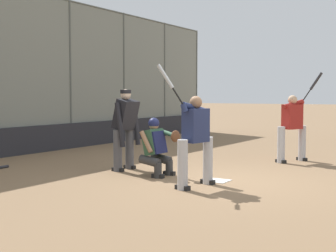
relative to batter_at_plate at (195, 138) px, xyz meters
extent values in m
plane|color=#846647|center=(-0.74, 0.09, -0.90)|extent=(160.00, 160.00, 0.00)
cube|color=white|center=(-0.74, 0.09, -0.90)|extent=(0.43, 0.43, 0.01)
cylinder|color=#515651|center=(-11.73, -6.45, 1.42)|extent=(0.08, 0.08, 4.65)
cylinder|color=#515651|center=(-8.98, -6.45, 1.42)|extent=(0.08, 0.08, 4.65)
cylinder|color=#515651|center=(-6.24, -6.45, 1.42)|extent=(0.08, 0.08, 4.65)
cylinder|color=#515651|center=(-3.49, -6.45, 1.42)|extent=(0.08, 0.08, 4.65)
cube|color=#28282D|center=(-0.74, -6.35, -0.51)|extent=(21.55, 0.18, 0.78)
cube|color=slate|center=(-3.86, -8.47, -0.84)|extent=(15.39, 1.95, 0.12)
cube|color=slate|center=(-3.86, -7.92, -0.68)|extent=(15.39, 0.55, 0.44)
cube|color=#B7BABC|center=(-3.86, -7.92, -0.42)|extent=(15.39, 0.24, 0.08)
cube|color=slate|center=(-3.86, -8.47, -0.52)|extent=(15.39, 0.55, 0.76)
cube|color=#B7BABC|center=(-3.86, -8.47, -0.10)|extent=(15.39, 0.24, 0.08)
cube|color=slate|center=(-3.86, -9.02, -0.36)|extent=(15.39, 0.55, 1.08)
cube|color=#B7BABC|center=(-3.86, -9.02, 0.22)|extent=(15.39, 0.24, 0.08)
cylinder|color=#B7B7BC|center=(-0.37, 0.07, -0.46)|extent=(0.18, 0.18, 0.89)
cube|color=black|center=(-0.37, 0.07, -0.86)|extent=(0.15, 0.29, 0.08)
cylinder|color=#B7B7BC|center=(0.36, -0.05, -0.46)|extent=(0.18, 0.18, 0.89)
cube|color=black|center=(0.36, -0.05, -0.86)|extent=(0.15, 0.29, 0.08)
cube|color=navy|center=(-0.01, 0.01, 0.22)|extent=(0.52, 0.35, 0.61)
sphere|color=#936B4C|center=(-0.01, 0.01, 0.64)|extent=(0.23, 0.23, 0.23)
cylinder|color=navy|center=(-0.01, -0.02, 0.53)|extent=(0.62, 0.25, 0.23)
cylinder|color=navy|center=(0.28, -0.07, 0.53)|extent=(0.10, 0.15, 0.17)
sphere|color=black|center=(0.28, -0.09, 0.60)|extent=(0.04, 0.04, 0.04)
cylinder|color=black|center=(0.32, -0.18, 0.75)|extent=(0.11, 0.20, 0.31)
cylinder|color=#B7BCC1|center=(0.41, -0.38, 1.10)|extent=(0.19, 0.31, 0.44)
cylinder|color=#333333|center=(-0.81, -1.06, -0.75)|extent=(0.15, 0.15, 0.31)
cylinder|color=#333333|center=(-0.81, -1.26, -0.57)|extent=(0.19, 0.47, 0.24)
cube|color=black|center=(-0.81, -1.06, -0.86)|extent=(0.11, 0.26, 0.08)
cylinder|color=#333333|center=(-0.39, -1.07, -0.75)|extent=(0.15, 0.15, 0.31)
cylinder|color=#333333|center=(-0.40, -1.27, -0.57)|extent=(0.19, 0.47, 0.24)
cube|color=black|center=(-0.39, -1.07, -0.86)|extent=(0.11, 0.26, 0.08)
cube|color=#2D5138|center=(-0.60, -1.31, -0.20)|extent=(0.45, 0.37, 0.56)
cube|color=#191E47|center=(-0.60, -1.16, -0.20)|extent=(0.40, 0.14, 0.46)
sphere|color=#936B4C|center=(-0.60, -1.31, 0.15)|extent=(0.21, 0.21, 0.21)
sphere|color=#191E47|center=(-0.60, -1.31, 0.19)|extent=(0.23, 0.23, 0.23)
cylinder|color=#2D5138|center=(-0.77, -1.07, -0.03)|extent=(0.30, 0.53, 0.16)
ellipsoid|color=#56331E|center=(-0.66, -0.82, -0.06)|extent=(0.30, 0.11, 0.24)
cylinder|color=#936B4C|center=(-0.33, -1.32, -0.18)|extent=(0.10, 0.31, 0.45)
cylinder|color=#4C4C51|center=(-1.04, -2.27, -0.44)|extent=(0.19, 0.19, 0.92)
cube|color=black|center=(-1.04, -2.27, -0.86)|extent=(0.11, 0.28, 0.08)
cylinder|color=#4C4C51|center=(-0.62, -2.28, -0.44)|extent=(0.19, 0.19, 0.92)
cube|color=black|center=(-0.62, -2.28, -0.86)|extent=(0.11, 0.28, 0.08)
cube|color=black|center=(-0.83, -2.21, 0.34)|extent=(0.50, 0.44, 0.70)
sphere|color=beige|center=(-0.83, -2.21, 0.78)|extent=(0.23, 0.23, 0.23)
cylinder|color=black|center=(-0.83, -2.21, 0.84)|extent=(0.24, 0.24, 0.08)
cylinder|color=black|center=(-1.12, -2.14, 0.13)|extent=(0.16, 0.26, 0.97)
cylinder|color=black|center=(-0.54, -2.15, 0.13)|extent=(0.16, 0.26, 0.97)
cylinder|color=#B7B7BC|center=(-3.78, 0.32, -0.45)|extent=(0.19, 0.19, 0.90)
cube|color=black|center=(-3.78, 0.32, -0.86)|extent=(0.22, 0.30, 0.08)
cylinder|color=#B7B7BC|center=(-4.45, 0.64, -0.45)|extent=(0.19, 0.19, 0.90)
cube|color=black|center=(-4.45, 0.64, -0.86)|extent=(0.22, 0.30, 0.08)
cube|color=maroon|center=(-4.12, 0.48, 0.23)|extent=(0.56, 0.46, 0.62)
sphere|color=tan|center=(-4.12, 0.48, 0.65)|extent=(0.23, 0.23, 0.23)
cylinder|color=maroon|center=(-4.11, 0.51, 0.55)|extent=(0.59, 0.40, 0.23)
cylinder|color=maroon|center=(-4.37, 0.63, 0.55)|extent=(0.14, 0.17, 0.17)
sphere|color=black|center=(-4.37, 0.66, 0.61)|extent=(0.04, 0.04, 0.04)
cylinder|color=black|center=(-4.38, 0.75, 0.76)|extent=(0.06, 0.21, 0.31)
cylinder|color=#28282D|center=(-4.41, 0.97, 1.12)|extent=(0.11, 0.32, 0.45)
cylinder|color=#28282D|center=(0.57, -4.74, -0.87)|extent=(0.49, 0.09, 0.07)
ellipsoid|color=black|center=(-4.89, -3.15, -0.84)|extent=(0.32, 0.21, 0.12)
ellipsoid|color=black|center=(-4.80, -3.05, -0.85)|extent=(0.12, 0.09, 0.09)
camera|label=1|loc=(7.38, 4.09, 0.76)|focal=50.00mm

